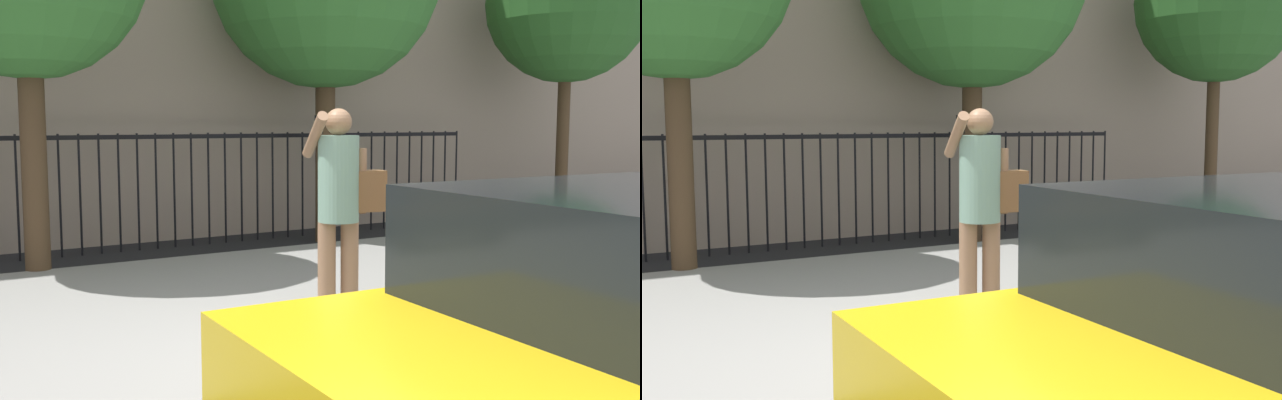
% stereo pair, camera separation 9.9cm
% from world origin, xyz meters
% --- Properties ---
extents(ground_plane, '(60.00, 60.00, 0.00)m').
position_xyz_m(ground_plane, '(0.00, 0.00, 0.00)').
color(ground_plane, black).
extents(sidewalk, '(28.00, 4.40, 0.15)m').
position_xyz_m(sidewalk, '(0.00, 2.20, 0.07)').
color(sidewalk, gray).
rests_on(sidewalk, ground).
extents(iron_fence, '(12.03, 0.04, 1.60)m').
position_xyz_m(iron_fence, '(0.00, 5.90, 1.02)').
color(iron_fence, black).
rests_on(iron_fence, ground).
extents(pedestrian_on_phone, '(0.70, 0.50, 1.71)m').
position_xyz_m(pedestrian_on_phone, '(0.72, 1.22, 1.14)').
color(pedestrian_on_phone, '#936B4C').
rests_on(pedestrian_on_phone, sidewalk).
extents(street_tree_mid, '(2.69, 2.69, 5.10)m').
position_xyz_m(street_tree_mid, '(7.40, 4.81, 3.74)').
color(street_tree_mid, '#4C3823').
rests_on(street_tree_mid, ground).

